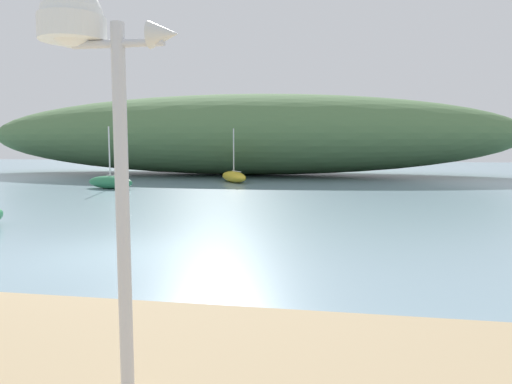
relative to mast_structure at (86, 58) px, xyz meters
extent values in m
plane|color=#7A99A8|center=(-3.11, 6.26, -3.31)|extent=(120.00, 120.00, 0.00)
ellipsoid|color=#517547|center=(-6.00, 35.33, 0.01)|extent=(44.97, 13.92, 6.64)
cylinder|color=silver|center=(0.29, 0.00, -1.41)|extent=(0.12, 0.12, 3.40)
cylinder|color=silver|center=(0.29, 0.00, 0.11)|extent=(0.82, 0.07, 0.07)
cylinder|color=white|center=(-0.12, 0.00, 0.25)|extent=(0.57, 0.57, 0.20)
sphere|color=white|center=(-0.12, 0.00, 0.35)|extent=(0.52, 0.52, 0.52)
cone|color=silver|center=(0.70, 0.00, 0.17)|extent=(0.25, 0.23, 0.23)
ellipsoid|color=#287A4C|center=(-10.69, 21.33, -2.94)|extent=(3.14, 1.65, 0.74)
cylinder|color=silver|center=(-10.69, 21.33, -1.27)|extent=(0.08, 0.08, 3.03)
cylinder|color=silver|center=(-10.26, 21.23, -2.54)|extent=(1.32, 0.36, 0.06)
ellipsoid|color=gold|center=(-4.69, 27.00, -2.94)|extent=(2.85, 3.72, 0.74)
cylinder|color=silver|center=(-4.69, 27.00, -1.26)|extent=(0.08, 0.08, 3.06)
cylinder|color=silver|center=(-4.40, 26.53, -2.54)|extent=(0.93, 1.46, 0.06)
camera|label=1|loc=(2.14, -3.83, -0.73)|focal=33.13mm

